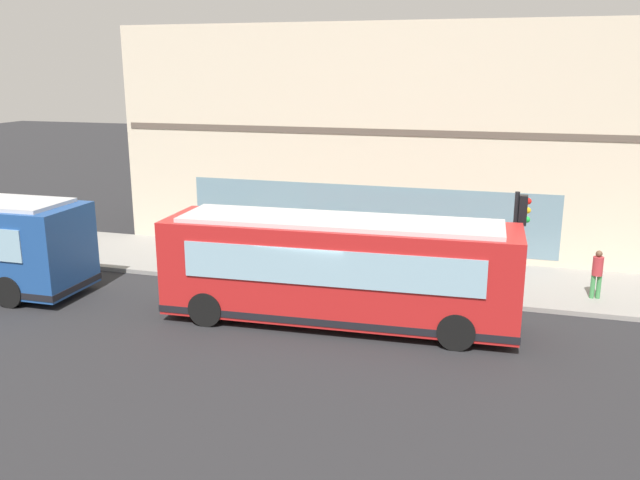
# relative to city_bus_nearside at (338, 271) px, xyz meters

# --- Properties ---
(ground) EXTENTS (120.00, 120.00, 0.00)m
(ground) POSITION_rel_city_bus_nearside_xyz_m (-0.16, 0.77, -1.55)
(ground) COLOR #262628
(sidewalk_curb) EXTENTS (4.58, 40.00, 0.15)m
(sidewalk_curb) POSITION_rel_city_bus_nearside_xyz_m (4.73, 0.77, -1.48)
(sidewalk_curb) COLOR gray
(sidewalk_curb) RESTS_ON ground
(building_corner) EXTENTS (6.61, 20.37, 8.78)m
(building_corner) POSITION_rel_city_bus_nearside_xyz_m (10.30, 0.77, 2.83)
(building_corner) COLOR beige
(building_corner) RESTS_ON ground
(city_bus_nearside) EXTENTS (2.98, 10.14, 3.07)m
(city_bus_nearside) POSITION_rel_city_bus_nearside_xyz_m (0.00, 0.00, 0.00)
(city_bus_nearside) COLOR red
(city_bus_nearside) RESTS_ON ground
(traffic_light_near_corner) EXTENTS (0.32, 0.49, 3.43)m
(traffic_light_near_corner) POSITION_rel_city_bus_nearside_xyz_m (2.85, -4.88, 0.99)
(traffic_light_near_corner) COLOR black
(traffic_light_near_corner) RESTS_ON sidewalk_curb
(fire_hydrant) EXTENTS (0.35, 0.35, 0.74)m
(fire_hydrant) POSITION_rel_city_bus_nearside_xyz_m (3.83, -0.38, -1.04)
(fire_hydrant) COLOR red
(fire_hydrant) RESTS_ON sidewalk_curb
(pedestrian_near_hydrant) EXTENTS (0.32, 0.32, 1.80)m
(pedestrian_near_hydrant) POSITION_rel_city_bus_nearside_xyz_m (5.49, 5.93, -0.36)
(pedestrian_near_hydrant) COLOR #8C3F8C
(pedestrian_near_hydrant) RESTS_ON sidewalk_curb
(pedestrian_by_light_pole) EXTENTS (0.32, 0.32, 1.55)m
(pedestrian_by_light_pole) POSITION_rel_city_bus_nearside_xyz_m (3.87, -7.30, -0.52)
(pedestrian_by_light_pole) COLOR #3F8C4C
(pedestrian_by_light_pole) RESTS_ON sidewalk_curb
(pedestrian_walking_along_curb) EXTENTS (0.32, 0.32, 1.74)m
(pedestrian_walking_along_curb) POSITION_rel_city_bus_nearside_xyz_m (3.81, -2.87, -0.40)
(pedestrian_walking_along_curb) COLOR black
(pedestrian_walking_along_curb) RESTS_ON sidewalk_curb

